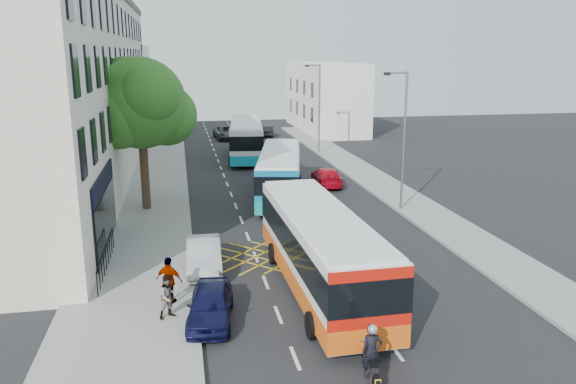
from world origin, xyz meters
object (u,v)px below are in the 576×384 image
street_tree (140,104)px  distant_car_dark (267,131)px  bus_near (320,249)px  bus_far (246,138)px  pedestrian_far (169,280)px  bus_mid (280,173)px  distant_car_grey (226,133)px  pedestrian_near (169,296)px  parked_car_silver (204,255)px  lamp_near (403,134)px  parked_car_blue (210,304)px  red_hatchback (327,177)px  lamp_far (318,104)px  motorbike (372,355)px

street_tree → distant_car_dark: (11.79, 28.84, -5.70)m
bus_near → bus_far: 29.18m
bus_near → pedestrian_far: 5.86m
bus_mid → distant_car_grey: 26.24m
bus_mid → pedestrian_far: bus_mid is taller
pedestrian_near → distant_car_grey: bearing=54.3°
bus_near → parked_car_silver: bearing=145.5°
street_tree → bus_near: (7.32, -13.04, -4.60)m
street_tree → bus_mid: bearing=10.8°
distant_car_dark → pedestrian_far: (-10.28, -42.35, 0.44)m
street_tree → pedestrian_near: street_tree is taller
bus_near → lamp_near: bearing=52.6°
parked_car_silver → bus_far: bearing=80.7°
bus_far → parked_car_silver: (-5.01, -26.28, -1.06)m
parked_car_blue → bus_far: bearing=88.3°
lamp_near → red_hatchback: size_ratio=1.82×
lamp_near → bus_far: size_ratio=0.67×
bus_near → bus_far: bearing=87.7°
distant_car_grey → distant_car_dark: (4.67, 1.04, -0.11)m
parked_car_silver → bus_near: bearing=-31.8°
lamp_near → distant_car_grey: (-7.59, 30.76, -3.92)m
lamp_far → motorbike: 37.57m
lamp_far → pedestrian_far: lamp_far is taller
bus_near → red_hatchback: 18.06m
lamp_near → red_hatchback: 8.68m
street_tree → bus_mid: (8.36, 1.60, -4.69)m
bus_far → parked_car_silver: 26.77m
bus_far → distant_car_grey: bus_far is taller
motorbike → pedestrian_far: size_ratio=1.13×
lamp_near → distant_car_dark: 32.19m
red_hatchback → pedestrian_near: (-10.69, -19.05, 0.30)m
motorbike → distant_car_dark: bearing=91.3°
street_tree → bus_near: bearing=-60.7°
lamp_near → bus_far: 20.48m
motorbike → red_hatchback: motorbike is taller
street_tree → motorbike: (7.18, -19.58, -5.46)m
parked_car_blue → pedestrian_far: (-1.40, 1.48, 0.40)m
distant_car_dark → bus_near: bearing=91.0°
lamp_near → lamp_far: bearing=90.0°
bus_mid → red_hatchback: (3.84, 2.73, -0.96)m
bus_far → distant_car_dark: size_ratio=3.35×
bus_near → parked_car_blue: (-4.41, -1.95, -1.05)m
lamp_near → distant_car_grey: lamp_near is taller
lamp_near → pedestrian_far: (-13.20, -10.55, -3.58)m
motorbike → red_hatchback: bearing=84.9°
red_hatchback → pedestrian_near: size_ratio=2.79×
lamp_near → red_hatchback: lamp_near is taller
distant_car_dark → pedestrian_far: 43.58m
lamp_far → red_hatchback: 13.55m
parked_car_silver → distant_car_grey: 38.17m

